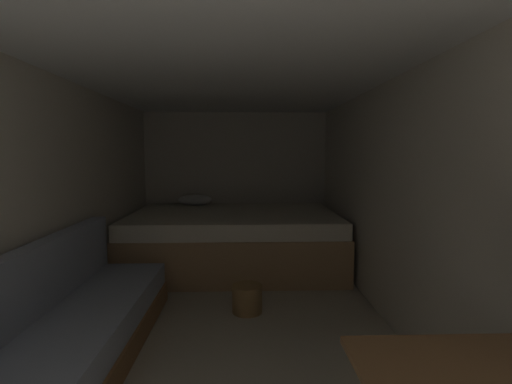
{
  "coord_description": "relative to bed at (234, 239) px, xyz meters",
  "views": [
    {
      "loc": [
        0.13,
        -0.39,
        1.42
      ],
      "look_at": [
        0.22,
        2.6,
        1.12
      ],
      "focal_mm": 26.0,
      "sensor_mm": 36.0,
      "label": 1
    }
  ],
  "objects": [
    {
      "name": "wall_left",
      "position": [
        -1.35,
        -1.89,
        0.67
      ],
      "size": [
        0.05,
        5.6,
        2.04
      ],
      "primitive_type": "cube",
      "color": "beige",
      "rests_on": "ground"
    },
    {
      "name": "wall_back",
      "position": [
        0.0,
        0.93,
        0.67
      ],
      "size": [
        2.77,
        0.05,
        2.04
      ],
      "primitive_type": "cube",
      "color": "beige",
      "rests_on": "ground"
    },
    {
      "name": "ground_plane",
      "position": [
        0.0,
        -1.89,
        -0.35
      ],
      "size": [
        7.6,
        7.6,
        0.0
      ],
      "primitive_type": "plane",
      "color": "#B2A893"
    },
    {
      "name": "sofa_left",
      "position": [
        -1.02,
        -2.7,
        -0.09
      ],
      "size": [
        0.68,
        3.31,
        0.83
      ],
      "color": "olive",
      "rests_on": "ground"
    },
    {
      "name": "ceiling_slab",
      "position": [
        0.0,
        -1.89,
        1.71
      ],
      "size": [
        2.77,
        5.6,
        0.05
      ],
      "primitive_type": "cube",
      "color": "white",
      "rests_on": "wall_left"
    },
    {
      "name": "bed",
      "position": [
        0.0,
        0.0,
        0.0
      ],
      "size": [
        2.55,
        1.72,
        0.85
      ],
      "color": "tan",
      "rests_on": "ground"
    },
    {
      "name": "wicker_basket",
      "position": [
        0.16,
        -1.37,
        -0.23
      ],
      "size": [
        0.27,
        0.27,
        0.25
      ],
      "color": "olive",
      "rests_on": "ground"
    },
    {
      "name": "wall_right",
      "position": [
        1.36,
        -1.89,
        0.67
      ],
      "size": [
        0.05,
        5.6,
        2.04
      ],
      "primitive_type": "cube",
      "color": "beige",
      "rests_on": "ground"
    }
  ]
}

